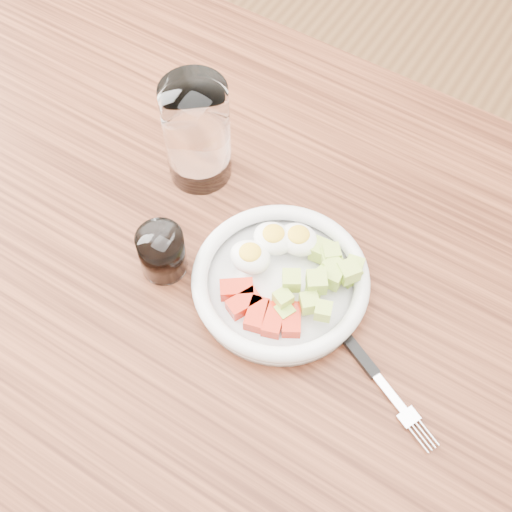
{
  "coord_description": "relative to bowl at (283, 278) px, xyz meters",
  "views": [
    {
      "loc": [
        0.25,
        -0.41,
        1.62
      ],
      "look_at": [
        -0.01,
        0.01,
        0.8
      ],
      "focal_mm": 50.0,
      "sensor_mm": 36.0,
      "label": 1
    }
  ],
  "objects": [
    {
      "name": "dining_table",
      "position": [
        -0.04,
        -0.0,
        -0.12
      ],
      "size": [
        1.5,
        0.9,
        0.77
      ],
      "color": "brown",
      "rests_on": "ground"
    },
    {
      "name": "coffee_glass",
      "position": [
        -0.15,
        -0.06,
        0.01
      ],
      "size": [
        0.06,
        0.06,
        0.07
      ],
      "color": "white",
      "rests_on": "dining_table"
    },
    {
      "name": "water_glass",
      "position": [
        -0.21,
        0.11,
        0.06
      ],
      "size": [
        0.09,
        0.09,
        0.17
      ],
      "primitive_type": "cylinder",
      "color": "white",
      "rests_on": "dining_table"
    },
    {
      "name": "bowl",
      "position": [
        0.0,
        0.0,
        0.0
      ],
      "size": [
        0.24,
        0.24,
        0.06
      ],
      "color": "white",
      "rests_on": "dining_table"
    },
    {
      "name": "ground",
      "position": [
        -0.04,
        -0.0,
        -0.79
      ],
      "size": [
        4.0,
        4.0,
        0.0
      ],
      "primitive_type": "plane",
      "color": "brown",
      "rests_on": "ground"
    },
    {
      "name": "fork",
      "position": [
        0.15,
        -0.04,
        -0.02
      ],
      "size": [
        0.2,
        0.1,
        0.01
      ],
      "color": "black",
      "rests_on": "dining_table"
    }
  ]
}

